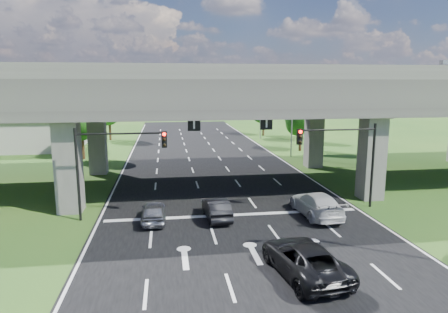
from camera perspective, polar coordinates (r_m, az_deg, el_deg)
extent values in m
plane|color=#214B18|center=(23.84, 2.90, -11.08)|extent=(160.00, 160.00, 0.00)
cube|color=black|center=(33.22, -0.46, -4.80)|extent=(18.00, 120.00, 0.03)
cube|color=#383533|center=(34.04, -0.95, 9.18)|extent=(80.00, 15.00, 2.00)
cube|color=#66635E|center=(26.87, 1.08, 12.05)|extent=(80.00, 0.50, 1.00)
cube|color=#66635E|center=(41.24, -2.28, 11.47)|extent=(80.00, 0.50, 1.00)
cube|color=#66635E|center=(29.01, -21.37, -0.71)|extent=(1.60, 1.60, 7.00)
cube|color=#66635E|center=(40.64, -17.65, 2.52)|extent=(1.60, 1.60, 7.00)
cube|color=#66635E|center=(32.16, 20.38, 0.39)|extent=(1.60, 1.60, 7.00)
cube|color=#66635E|center=(42.94, 12.74, 3.15)|extent=(1.60, 1.60, 7.00)
cube|color=black|center=(26.96, -4.30, 4.57)|extent=(0.85, 0.06, 0.85)
cube|color=black|center=(27.76, 6.08, 4.70)|extent=(0.85, 0.06, 0.85)
cube|color=#9E9E99|center=(61.10, -29.03, 2.77)|extent=(20.00, 10.00, 4.00)
cylinder|color=black|center=(30.05, 20.45, -1.25)|extent=(0.18, 0.18, 6.00)
cylinder|color=black|center=(28.43, 15.91, 3.69)|extent=(5.50, 0.12, 0.12)
cube|color=black|center=(27.30, 10.74, 2.79)|extent=(0.35, 0.28, 1.05)
sphere|color=#FF0C05|center=(27.11, 10.88, 3.48)|extent=(0.22, 0.22, 0.22)
cylinder|color=black|center=(26.97, -20.17, -2.51)|extent=(0.18, 0.18, 6.00)
cylinder|color=black|center=(26.10, -14.60, 3.18)|extent=(5.50, 0.12, 0.12)
cube|color=black|center=(25.81, -8.53, 2.43)|extent=(0.35, 0.28, 1.05)
sphere|color=#FF0C05|center=(25.61, -8.55, 3.16)|extent=(0.22, 0.22, 0.22)
cube|color=gray|center=(19.75, 29.32, 11.63)|extent=(0.60, 0.25, 0.18)
cylinder|color=gray|center=(48.25, 9.71, 5.82)|extent=(0.16, 0.16, 10.00)
cylinder|color=gray|center=(47.68, 8.13, 11.47)|extent=(3.00, 0.10, 0.10)
cube|color=gray|center=(47.28, 6.35, 11.40)|extent=(0.60, 0.25, 0.18)
cylinder|color=gray|center=(63.63, 5.25, 7.00)|extent=(0.16, 0.16, 10.00)
cylinder|color=gray|center=(63.19, 3.97, 11.26)|extent=(3.00, 0.10, 0.10)
cube|color=gray|center=(62.89, 2.61, 11.19)|extent=(0.60, 0.25, 0.18)
cylinder|color=black|center=(49.22, -19.51, 1.53)|extent=(0.36, 0.36, 3.30)
sphere|color=#164713|center=(48.88, -19.73, 5.01)|extent=(4.50, 4.50, 4.50)
sphere|color=#164713|center=(48.42, -19.43, 6.59)|extent=(3.60, 3.60, 3.60)
sphere|color=#164713|center=(49.41, -19.91, 4.00)|extent=(3.30, 3.30, 3.30)
cylinder|color=black|center=(57.63, -20.93, 2.44)|extent=(0.36, 0.36, 2.86)
sphere|color=#164713|center=(57.36, -21.09, 5.01)|extent=(3.90, 3.90, 3.90)
sphere|color=#164713|center=(56.89, -20.84, 6.17)|extent=(3.12, 3.12, 3.12)
sphere|color=#164713|center=(57.88, -21.25, 4.27)|extent=(2.86, 2.86, 2.86)
cylinder|color=black|center=(64.71, -15.97, 3.82)|extent=(0.36, 0.36, 3.52)
sphere|color=#164713|center=(64.44, -16.11, 6.65)|extent=(4.80, 4.80, 4.80)
sphere|color=#164713|center=(64.02, -15.86, 7.93)|extent=(3.84, 3.84, 3.84)
sphere|color=#164713|center=(64.94, -16.29, 5.81)|extent=(3.52, 3.52, 3.52)
cylinder|color=black|center=(53.19, 10.84, 2.45)|extent=(0.36, 0.36, 3.08)
sphere|color=#164713|center=(52.88, 10.94, 5.46)|extent=(4.20, 4.20, 4.20)
sphere|color=#164713|center=(52.64, 11.51, 6.79)|extent=(3.36, 3.36, 3.36)
sphere|color=#164713|center=(53.24, 10.46, 4.60)|extent=(3.08, 3.08, 3.08)
cylinder|color=black|center=(61.68, 11.05, 3.41)|extent=(0.36, 0.36, 2.86)
sphere|color=#164713|center=(61.42, 11.13, 5.82)|extent=(3.90, 3.90, 3.90)
sphere|color=#164713|center=(61.20, 11.62, 6.89)|extent=(3.12, 3.12, 3.12)
sphere|color=#164713|center=(61.76, 10.72, 5.13)|extent=(2.86, 2.86, 2.86)
cylinder|color=black|center=(68.13, 5.65, 4.39)|extent=(0.36, 0.36, 3.30)
sphere|color=#164713|center=(67.88, 5.69, 6.91)|extent=(4.50, 4.50, 4.50)
sphere|color=#164713|center=(67.62, 6.11, 8.03)|extent=(3.60, 3.60, 3.60)
sphere|color=#164713|center=(68.26, 5.35, 6.18)|extent=(3.30, 3.30, 3.30)
imported|color=gray|center=(26.04, -10.00, -7.74)|extent=(1.58, 3.89, 1.32)
imported|color=black|center=(26.21, -1.08, -7.44)|extent=(1.63, 4.11, 1.33)
imported|color=silver|center=(27.45, 13.02, -6.65)|extent=(2.39, 5.42, 1.55)
imported|color=black|center=(19.26, 11.34, -14.13)|extent=(3.27, 5.82, 1.53)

